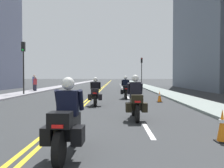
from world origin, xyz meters
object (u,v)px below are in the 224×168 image
motorcycle_2 (95,94)px  pedestrian_0 (35,84)px  motorcycle_1 (135,102)px  pedestrian_2 (34,83)px  motorcycle_3 (126,89)px  traffic_light_far (142,67)px  traffic_light_near (23,59)px  traffic_cone_1 (222,126)px  motorcycle_0 (67,124)px  traffic_cone_0 (160,97)px

motorcycle_2 → pedestrian_0: 14.23m
motorcycle_1 → pedestrian_2: (-9.64, 18.43, 0.27)m
motorcycle_3 → pedestrian_0: size_ratio=1.35×
traffic_light_far → traffic_light_near: bearing=-122.2°
traffic_light_far → pedestrian_2: 18.57m
motorcycle_3 → traffic_light_near: 9.52m
motorcycle_3 → traffic_light_far: bearing=80.4°
traffic_light_near → pedestrian_2: 6.59m
traffic_cone_1 → motorcycle_1: bearing=119.9°
pedestrian_0 → motorcycle_3: bearing=-54.8°
motorcycle_0 → motorcycle_2: motorcycle_0 is taller
motorcycle_3 → traffic_light_near: bearing=158.6°
traffic_cone_0 → traffic_light_far: size_ratio=0.15×
traffic_cone_0 → traffic_light_near: (-10.63, 5.81, 2.79)m
traffic_cone_1 → pedestrian_0: (-10.94, 20.16, 0.43)m
motorcycle_1 → motorcycle_3: (-0.00, 9.08, 0.01)m
motorcycle_1 → pedestrian_0: (-9.08, 16.93, 0.16)m
traffic_cone_1 → motorcycle_0: bearing=-161.7°
motorcycle_0 → motorcycle_1: (1.70, 4.40, 0.01)m
traffic_cone_1 → pedestrian_0: pedestrian_0 is taller
motorcycle_1 → traffic_light_near: bearing=124.3°
traffic_cone_0 → pedestrian_2: pedestrian_2 is taller
motorcycle_3 → pedestrian_2: 13.43m
motorcycle_1 → traffic_light_far: traffic_light_far is taller
traffic_light_near → traffic_light_far: bearing=57.8°
traffic_cone_0 → motorcycle_3: bearing=127.9°
motorcycle_0 → motorcycle_2: (-0.15, 9.08, -0.01)m
pedestrian_0 → motorcycle_2: bearing=-73.4°
motorcycle_0 → traffic_cone_0: 11.52m
traffic_cone_0 → pedestrian_0: 15.24m
motorcycle_1 → motorcycle_2: motorcycle_1 is taller
motorcycle_0 → traffic_light_near: (-6.91, 16.71, 2.49)m
pedestrian_2 → motorcycle_0: bearing=-36.0°
traffic_light_near → pedestrian_0: bearing=95.8°
motorcycle_1 → traffic_light_far: size_ratio=0.48×
pedestrian_2 → traffic_cone_0: bearing=-10.9°
pedestrian_0 → traffic_cone_0: bearing=-57.2°
motorcycle_1 → motorcycle_0: bearing=-111.8°
motorcycle_1 → traffic_cone_0: 6.81m
motorcycle_1 → traffic_cone_1: size_ratio=2.75×
traffic_light_near → motorcycle_0: bearing=-67.5°
motorcycle_1 → traffic_light_near: (-8.61, 12.31, 2.47)m
motorcycle_1 → pedestrian_2: size_ratio=1.23×
motorcycle_2 → traffic_light_near: (-6.76, 7.63, 2.50)m
motorcycle_2 → pedestrian_0: size_ratio=1.39×
pedestrian_0 → traffic_cone_1: bearing=-75.5°
motorcycle_3 → traffic_cone_0: (2.02, -2.59, -0.32)m
motorcycle_2 → traffic_cone_0: size_ratio=3.16×
traffic_cone_1 → traffic_light_far: (1.58, 34.66, 2.80)m
motorcycle_1 → pedestrian_2: 20.80m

